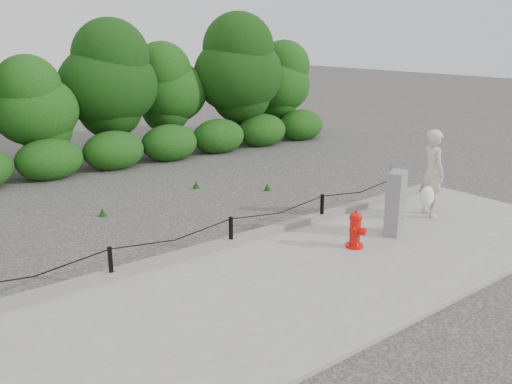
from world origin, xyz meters
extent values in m
plane|color=#2D2B28|center=(0.00, 0.00, 0.00)|extent=(90.00, 90.00, 0.00)
cube|color=gray|center=(0.00, -2.00, 0.04)|extent=(14.00, 4.00, 0.08)
cube|color=slate|center=(0.00, 0.05, 0.15)|extent=(14.00, 0.22, 0.14)
cube|color=black|center=(-2.50, 0.00, 0.38)|extent=(0.06, 0.06, 0.60)
cube|color=black|center=(0.00, 0.00, 0.38)|extent=(0.06, 0.06, 0.60)
cube|color=black|center=(2.50, 0.00, 0.38)|extent=(0.06, 0.06, 0.60)
cube|color=black|center=(5.00, 0.00, 0.38)|extent=(0.06, 0.06, 0.60)
cylinder|color=black|center=(-3.75, 0.00, 0.60)|extent=(2.50, 0.02, 0.02)
cylinder|color=black|center=(-1.25, 0.00, 0.60)|extent=(2.50, 0.02, 0.02)
cylinder|color=black|center=(1.25, 0.00, 0.60)|extent=(2.50, 0.02, 0.02)
cylinder|color=black|center=(3.75, 0.00, 0.60)|extent=(2.50, 0.02, 0.02)
cylinder|color=black|center=(-1.00, 8.60, 0.86)|extent=(0.18, 0.18, 1.72)
ellipsoid|color=#1B5213|center=(-1.00, 8.60, 2.07)|extent=(2.55, 2.21, 2.76)
cylinder|color=black|center=(1.50, 9.00, 1.12)|extent=(0.18, 0.18, 2.25)
ellipsoid|color=#1B5213|center=(1.50, 9.00, 2.70)|extent=(3.32, 2.88, 3.59)
cylinder|color=black|center=(4.00, 9.40, 0.94)|extent=(0.18, 0.18, 1.88)
ellipsoid|color=#1B5213|center=(4.00, 9.40, 2.25)|extent=(2.78, 2.40, 3.00)
cylinder|color=black|center=(6.50, 8.60, 1.19)|extent=(0.18, 0.18, 2.38)
ellipsoid|color=#1B5213|center=(6.50, 8.60, 2.86)|extent=(3.53, 3.05, 3.81)
cylinder|color=black|center=(8.80, 9.00, 0.94)|extent=(0.18, 0.18, 1.88)
ellipsoid|color=#1B5213|center=(8.80, 9.00, 2.26)|extent=(2.78, 2.41, 3.01)
cylinder|color=red|center=(1.88, -1.55, 0.11)|extent=(0.46, 0.46, 0.06)
cylinder|color=red|center=(1.88, -1.55, 0.40)|extent=(0.28, 0.28, 0.53)
cylinder|color=red|center=(1.88, -1.55, 0.69)|extent=(0.33, 0.33, 0.05)
ellipsoid|color=red|center=(1.88, -1.55, 0.72)|extent=(0.29, 0.29, 0.17)
cylinder|color=red|center=(1.88, -1.55, 0.81)|extent=(0.08, 0.08, 0.05)
cylinder|color=red|center=(1.74, -1.60, 0.49)|extent=(0.13, 0.14, 0.11)
cylinder|color=red|center=(2.01, -1.49, 0.49)|extent=(0.13, 0.14, 0.11)
cylinder|color=red|center=(1.93, -1.69, 0.43)|extent=(0.18, 0.16, 0.15)
cylinder|color=slate|center=(1.85, -1.67, 0.35)|extent=(0.01, 0.05, 0.11)
imported|color=#BEB8A3|center=(4.69, -1.28, 1.08)|extent=(0.74, 0.86, 2.00)
ellipsoid|color=white|center=(4.34, -1.43, 0.63)|extent=(0.36, 0.28, 0.48)
cube|color=gray|center=(3.06, -1.56, 0.75)|extent=(0.59, 0.47, 1.35)
cube|color=slate|center=(3.06, -1.37, 0.82)|extent=(0.07, 0.07, 1.49)
camera|label=1|loc=(-5.75, -8.17, 4.13)|focal=38.00mm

